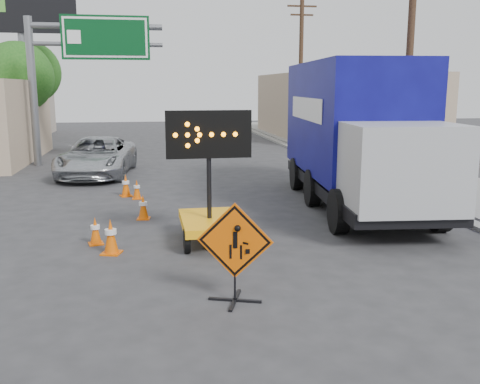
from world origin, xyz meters
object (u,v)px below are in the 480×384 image
object	(u,v)px
arrow_board	(209,214)
pickup_truck	(97,157)
construction_sign	(235,250)
box_truck	(356,142)

from	to	relation	value
arrow_board	pickup_truck	xyz separation A→B (m)	(-3.52, 10.56, 0.11)
construction_sign	pickup_truck	world-z (taller)	construction_sign
pickup_truck	box_truck	size ratio (longest dim) A/B	0.61
construction_sign	arrow_board	xyz separation A→B (m)	(-0.03, 3.68, -0.23)
construction_sign	box_truck	bearing A→B (deg)	73.78
pickup_truck	box_truck	world-z (taller)	box_truck
box_truck	arrow_board	bearing A→B (deg)	-140.86
arrow_board	box_truck	world-z (taller)	box_truck
construction_sign	arrow_board	world-z (taller)	arrow_board
pickup_truck	arrow_board	bearing A→B (deg)	-65.62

